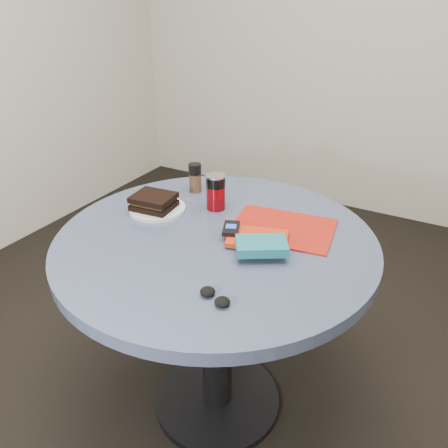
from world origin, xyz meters
The scene contains 11 objects.
ground centered at (0.00, 0.00, 0.00)m, with size 4.00×4.00×0.00m, color black.
table centered at (0.00, 0.00, 0.59)m, with size 1.00×1.00×0.75m.
plate centered at (-0.27, 0.06, 0.76)m, with size 0.20×0.20×0.01m, color silver.
sandwich centered at (-0.27, 0.05, 0.79)m, with size 0.15×0.13×0.05m.
soda_can centered at (-0.10, 0.17, 0.81)m, with size 0.09×0.09×0.13m.
pepper_grinder centered at (-0.24, 0.26, 0.81)m, with size 0.06×0.06×0.11m.
magazine centered at (0.16, 0.14, 0.75)m, with size 0.32×0.24×0.01m, color maroon.
red_book centered at (0.13, 0.03, 0.76)m, with size 0.18×0.12×0.02m, color #A8280D.
novel centered at (0.17, -0.04, 0.78)m, with size 0.15×0.09×0.03m, color #165D6D.
mp3_player centered at (0.04, 0.02, 0.78)m, with size 0.08×0.10×0.02m.
headphones centered at (0.16, -0.28, 0.76)m, with size 0.10×0.07×0.02m.
Camera 1 is at (0.60, -1.02, 1.43)m, focal length 35.00 mm.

